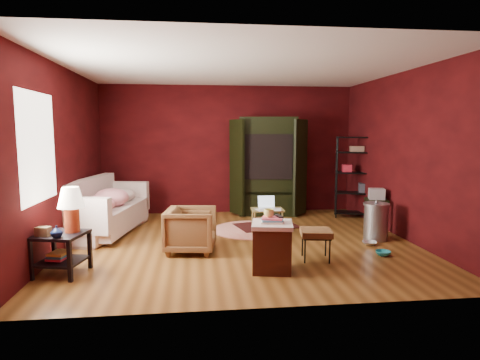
# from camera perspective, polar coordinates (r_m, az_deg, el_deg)

# --- Properties ---
(room) EXTENTS (5.54, 5.04, 2.84)m
(room) POSITION_cam_1_polar(r_m,az_deg,el_deg) (6.41, -0.14, 3.35)
(room) COLOR brown
(room) RESTS_ON ground
(sofa) EXTENTS (1.12, 2.07, 0.78)m
(sofa) POSITION_cam_1_polar(r_m,az_deg,el_deg) (7.50, -18.76, -4.32)
(sofa) COLOR beige
(sofa) RESTS_ON ground
(armchair) EXTENTS (0.76, 0.80, 0.73)m
(armchair) POSITION_cam_1_polar(r_m,az_deg,el_deg) (6.09, -6.98, -6.76)
(armchair) COLOR black
(armchair) RESTS_ON ground
(pet_bowl_steel) EXTENTS (0.23, 0.12, 0.23)m
(pet_bowl_steel) POSITION_cam_1_polar(r_m,az_deg,el_deg) (6.78, 17.96, -7.84)
(pet_bowl_steel) COLOR silver
(pet_bowl_steel) RESTS_ON ground
(pet_bowl_turquoise) EXTENTS (0.22, 0.10, 0.22)m
(pet_bowl_turquoise) POSITION_cam_1_polar(r_m,az_deg,el_deg) (6.28, 19.71, -9.13)
(pet_bowl_turquoise) COLOR #28ABBB
(pet_bowl_turquoise) RESTS_ON ground
(vase) EXTENTS (0.18, 0.19, 0.14)m
(vase) POSITION_cam_1_polar(r_m,az_deg,el_deg) (5.34, -24.63, -6.73)
(vase) COLOR #0C1940
(vase) RESTS_ON side_table
(mug) EXTENTS (0.16, 0.14, 0.13)m
(mug) POSITION_cam_1_polar(r_m,az_deg,el_deg) (5.19, 4.12, -4.56)
(mug) COLOR #EBE573
(mug) RESTS_ON hamper
(side_table) EXTENTS (0.67, 0.67, 1.11)m
(side_table) POSITION_cam_1_polar(r_m,az_deg,el_deg) (5.54, -23.49, -5.52)
(side_table) COLOR black
(side_table) RESTS_ON ground
(sofa_cushions) EXTENTS (1.22, 2.26, 0.90)m
(sofa_cushions) POSITION_cam_1_polar(r_m,az_deg,el_deg) (7.52, -18.64, -3.89)
(sofa_cushions) COLOR beige
(sofa_cushions) RESTS_ON sofa
(hamper) EXTENTS (0.60, 0.60, 0.73)m
(hamper) POSITION_cam_1_polar(r_m,az_deg,el_deg) (5.28, 4.58, -9.29)
(hamper) COLOR #491C10
(hamper) RESTS_ON ground
(footstool) EXTENTS (0.48, 0.48, 0.43)m
(footstool) POSITION_cam_1_polar(r_m,az_deg,el_deg) (5.78, 10.75, -7.51)
(footstool) COLOR black
(footstool) RESTS_ON ground
(rug_round) EXTENTS (1.66, 1.66, 0.01)m
(rug_round) POSITION_cam_1_polar(r_m,az_deg,el_deg) (7.44, 1.70, -7.05)
(rug_round) COLOR #F8E5CF
(rug_round) RESTS_ON ground
(rug_oriental) EXTENTS (1.28, 1.01, 0.01)m
(rug_oriental) POSITION_cam_1_polar(r_m,az_deg,el_deg) (7.72, 3.81, -6.49)
(rug_oriental) COLOR #4E1614
(rug_oriental) RESTS_ON ground
(laptop_desk) EXTENTS (0.55, 0.44, 0.68)m
(laptop_desk) POSITION_cam_1_polar(r_m,az_deg,el_deg) (6.99, 3.90, -4.51)
(laptop_desk) COLOR olive
(laptop_desk) RESTS_ON ground
(tv_armoire) EXTENTS (1.65, 1.02, 2.11)m
(tv_armoire) POSITION_cam_1_polar(r_m,az_deg,el_deg) (8.70, 4.00, 2.26)
(tv_armoire) COLOR black
(tv_armoire) RESTS_ON ground
(wire_shelving) EXTENTS (0.90, 0.58, 1.70)m
(wire_shelving) POSITION_cam_1_polar(r_m,az_deg,el_deg) (8.74, 16.24, 0.92)
(wire_shelving) COLOR black
(wire_shelving) RESTS_ON ground
(small_stand) EXTENTS (0.48, 0.48, 0.77)m
(small_stand) POSITION_cam_1_polar(r_m,az_deg,el_deg) (7.70, 18.83, -2.60)
(small_stand) COLOR black
(small_stand) RESTS_ON ground
(trash_can) EXTENTS (0.48, 0.48, 0.67)m
(trash_can) POSITION_cam_1_polar(r_m,az_deg,el_deg) (7.09, 18.75, -5.57)
(trash_can) COLOR #9D9FA5
(trash_can) RESTS_ON ground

